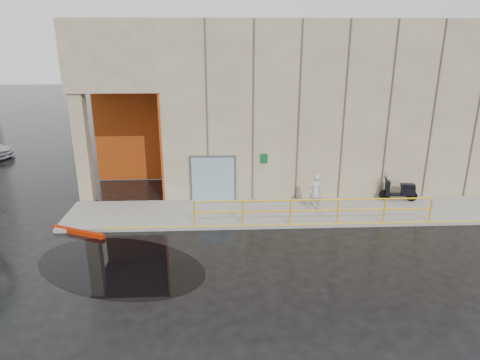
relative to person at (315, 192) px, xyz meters
name	(u,v)px	position (x,y,z in m)	size (l,w,h in m)	color
ground	(205,269)	(-4.60, -4.62, -0.95)	(120.00, 120.00, 0.00)	black
sidewalk	(301,212)	(-0.60, -0.12, -0.88)	(20.00, 3.00, 0.15)	gray
building	(303,96)	(0.50, 6.36, 3.25)	(20.00, 10.17, 8.00)	gray
guardrail	(314,211)	(-0.35, -1.47, -0.27)	(9.56, 0.06, 1.03)	#E2AA0B
person	(315,192)	(0.00, 0.00, 0.00)	(0.59, 0.38, 1.61)	#B6B7BC
scooter	(400,185)	(4.06, 0.86, -0.06)	(1.72, 0.82, 1.30)	black
red_curb	(78,232)	(-9.60, -1.74, -0.86)	(2.40, 0.18, 0.18)	#991B02
puddle	(120,266)	(-7.45, -4.25, -0.95)	(6.09, 3.75, 0.01)	black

